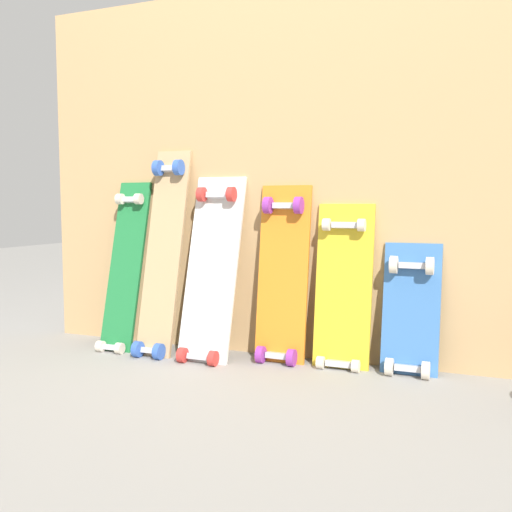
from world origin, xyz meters
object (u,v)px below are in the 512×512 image
(skateboard_green, at_px, (124,273))
(skateboard_blue, at_px, (410,316))
(skateboard_natural, at_px, (162,258))
(skateboard_white, at_px, (211,275))
(skateboard_yellow, at_px, (343,294))
(skateboard_orange, at_px, (282,280))

(skateboard_green, xyz_separation_m, skateboard_blue, (1.29, 0.06, -0.12))
(skateboard_natural, bearing_deg, skateboard_white, -0.21)
(skateboard_natural, height_order, skateboard_blue, skateboard_natural)
(skateboard_yellow, bearing_deg, skateboard_blue, -0.25)
(skateboard_natural, bearing_deg, skateboard_green, 177.41)
(skateboard_orange, distance_m, skateboard_blue, 0.54)
(skateboard_natural, relative_size, skateboard_blue, 1.69)
(skateboard_green, bearing_deg, skateboard_orange, 4.02)
(skateboard_white, distance_m, skateboard_orange, 0.31)
(skateboard_blue, bearing_deg, skateboard_green, -177.32)
(skateboard_yellow, xyz_separation_m, skateboard_blue, (0.27, -0.00, -0.07))
(skateboard_yellow, height_order, skateboard_blue, skateboard_yellow)
(skateboard_green, relative_size, skateboard_white, 0.99)
(skateboard_white, distance_m, skateboard_yellow, 0.57)
(skateboard_blue, bearing_deg, skateboard_natural, -176.29)
(skateboard_green, xyz_separation_m, skateboard_orange, (0.76, 0.05, -0.00))
(skateboard_white, bearing_deg, skateboard_natural, 179.79)
(skateboard_green, bearing_deg, skateboard_yellow, 3.46)
(skateboard_orange, height_order, skateboard_yellow, skateboard_orange)
(skateboard_green, distance_m, skateboard_natural, 0.22)
(skateboard_blue, bearing_deg, skateboard_yellow, 179.75)
(skateboard_yellow, relative_size, skateboard_blue, 1.28)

